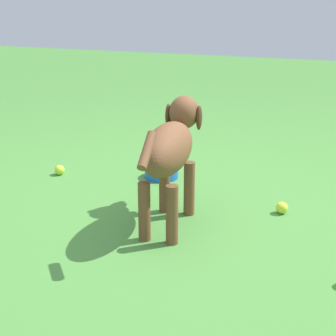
# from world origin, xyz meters

# --- Properties ---
(ground) EXTENTS (14.00, 14.00, 0.00)m
(ground) POSITION_xyz_m (0.00, 0.00, 0.00)
(ground) COLOR #478438
(dog) EXTENTS (0.93, 0.27, 0.63)m
(dog) POSITION_xyz_m (0.08, -0.03, 0.41)
(dog) COLOR brown
(dog) RESTS_ON ground
(tennis_ball_0) EXTENTS (0.07, 0.07, 0.07)m
(tennis_ball_0) POSITION_xyz_m (-0.36, -0.98, 0.03)
(tennis_ball_0) COLOR #C2E536
(tennis_ball_0) RESTS_ON ground
(tennis_ball_1) EXTENTS (0.07, 0.07, 0.07)m
(tennis_ball_1) POSITION_xyz_m (-0.24, 0.51, 0.03)
(tennis_ball_1) COLOR #C7E135
(tennis_ball_1) RESTS_ON ground
(water_bowl) EXTENTS (0.22, 0.22, 0.06)m
(water_bowl) POSITION_xyz_m (-0.55, -0.33, 0.03)
(water_bowl) COLOR blue
(water_bowl) RESTS_ON ground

